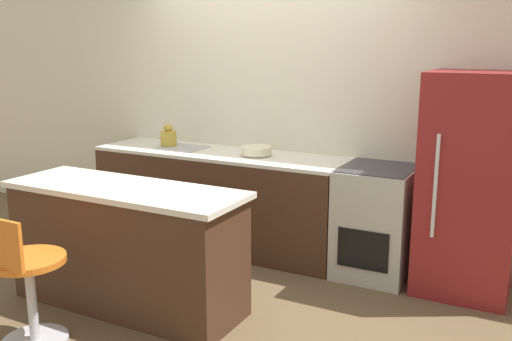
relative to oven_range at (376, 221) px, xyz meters
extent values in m
plane|color=brown|center=(-1.12, -0.35, -0.44)|extent=(14.00, 14.00, 0.00)
cube|color=beige|center=(-1.12, 0.36, 0.86)|extent=(8.00, 0.06, 2.60)
cube|color=#422819|center=(-1.48, 0.00, -0.02)|extent=(2.37, 0.65, 0.85)
cube|color=silver|center=(-1.48, 0.00, 0.42)|extent=(2.37, 0.65, 0.03)
cube|color=#9EA3A8|center=(-1.89, 0.00, 0.44)|extent=(0.44, 0.36, 0.01)
cube|color=#422819|center=(-1.39, -1.39, -0.02)|extent=(1.69, 0.57, 0.84)
cube|color=silver|center=(-1.39, -1.39, 0.42)|extent=(1.76, 0.60, 0.04)
cube|color=#B7B2A8|center=(0.00, 0.00, 0.00)|extent=(0.57, 0.65, 0.88)
cube|color=black|center=(0.00, -0.33, -0.14)|extent=(0.40, 0.01, 0.31)
cube|color=#333338|center=(0.00, 0.00, 0.44)|extent=(0.54, 0.62, 0.01)
cube|color=maroon|center=(0.69, 0.00, 0.38)|extent=(0.67, 0.65, 1.65)
cube|color=silver|center=(0.50, -0.33, 0.42)|extent=(0.02, 0.02, 0.74)
cylinder|color=#B7B7BC|center=(-1.57, -2.09, -0.43)|extent=(0.41, 0.41, 0.02)
cylinder|color=#B7B7BC|center=(-1.57, -2.09, -0.18)|extent=(0.06, 0.06, 0.53)
cylinder|color=orange|center=(-1.57, -2.09, 0.11)|extent=(0.45, 0.45, 0.04)
cylinder|color=#B29333|center=(-2.05, 0.01, 0.52)|extent=(0.15, 0.15, 0.14)
sphere|color=#B29333|center=(-2.05, 0.01, 0.61)|extent=(0.08, 0.08, 0.08)
cylinder|color=beige|center=(-1.10, 0.01, 0.48)|extent=(0.27, 0.27, 0.07)
camera|label=1|loc=(1.20, -4.33, 1.40)|focal=40.00mm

